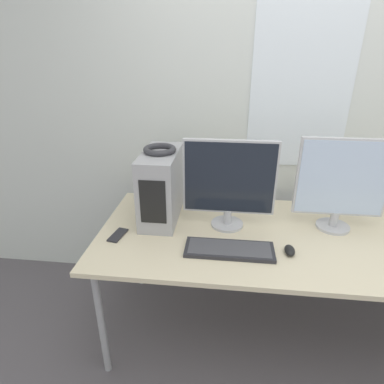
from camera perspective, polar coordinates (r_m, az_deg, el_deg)
The scene contains 9 objects.
wall_back at distance 2.32m, azimuth 19.04°, elevation 13.04°, with size 8.00×0.07×2.70m.
desk at distance 1.99m, azimuth 19.86°, elevation -8.43°, with size 2.42×0.94×0.77m.
pc_tower at distance 1.97m, azimuth -5.49°, elevation 1.11°, with size 0.21×0.46×0.43m.
headphones at distance 1.89m, azimuth -5.76°, elevation 7.56°, with size 0.19×0.19×0.03m.
monitor_main at distance 1.85m, azimuth 6.62°, elevation 1.76°, with size 0.53×0.19×0.53m.
monitor_right_near at distance 1.99m, azimuth 25.07°, elevation 1.48°, with size 0.51×0.19×0.55m.
keyboard at distance 1.74m, azimuth 6.65°, elevation -10.10°, with size 0.47×0.17×0.02m.
mouse at distance 1.78m, azimuth 16.97°, elevation -9.89°, with size 0.05×0.10×0.04m.
cell_phone at distance 1.90m, azimuth -13.04°, elevation -7.47°, with size 0.09×0.15×0.01m.
Camera 1 is at (-0.49, -1.16, 1.75)m, focal length 30.00 mm.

